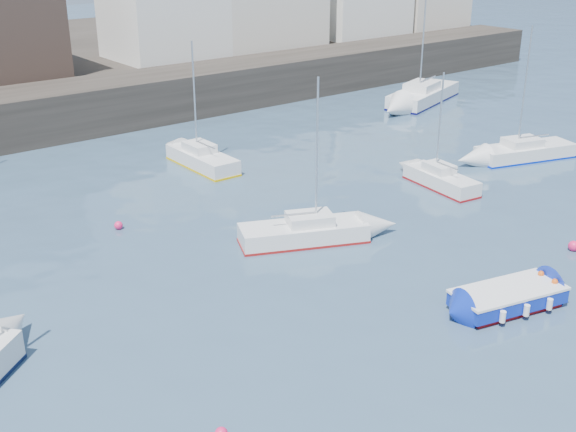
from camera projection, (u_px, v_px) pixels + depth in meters
water at (539, 384)px, 21.27m from camera, size 220.00×220.00×0.00m
quay_wall at (66, 110)px, 46.16m from camera, size 90.00×5.00×3.00m
blue_dinghy at (508, 297)px, 25.27m from camera, size 4.35×2.64×0.77m
sailboat_b at (304, 232)px, 30.54m from camera, size 5.70×3.80×7.02m
sailboat_c at (441, 179)px, 36.84m from camera, size 2.02×4.59×5.85m
sailboat_d at (525, 151)px, 41.32m from camera, size 6.18×3.51×7.51m
sailboat_f at (202, 159)px, 39.95m from camera, size 1.72×5.28×6.85m
sailboat_g at (423, 95)px, 54.35m from camera, size 8.40×4.96×10.13m
buoy_mid at (573, 250)px, 29.90m from camera, size 0.45×0.45×0.45m
buoy_far at (119, 229)px, 32.00m from camera, size 0.38×0.38×0.38m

